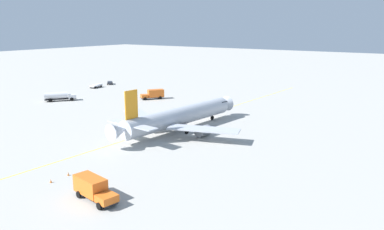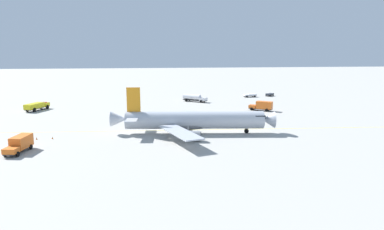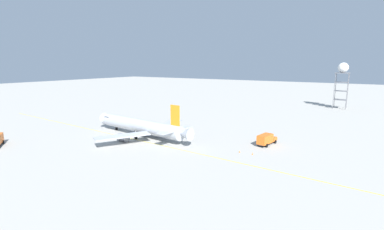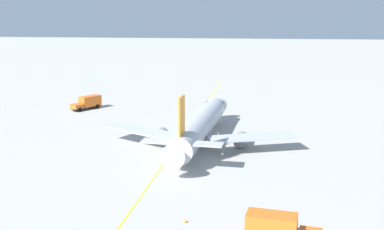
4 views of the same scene
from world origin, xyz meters
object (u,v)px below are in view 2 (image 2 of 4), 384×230
catering_truck_truck (20,144)px  catering_truck_truck_extra (262,106)px  fuel_tanker_truck (194,98)px  airliner_main (193,121)px  fire_tender_truck (37,106)px  pushback_tug_truck (250,95)px  safety_cone_mid (37,138)px  baggage_truck_truck (270,94)px  safety_cone_near (52,138)px

catering_truck_truck → catering_truck_truck_extra: (-62.42, -40.89, -0.00)m
fuel_tanker_truck → airliner_main: bearing=-61.2°
fire_tender_truck → pushback_tug_truck: (-79.13, -24.08, -0.72)m
catering_truck_truck → safety_cone_mid: (-0.25, -9.94, -1.38)m
safety_cone_mid → fuel_tanker_truck: bearing=-128.3°
catering_truck_truck_extra → safety_cone_mid: bearing=61.0°
airliner_main → baggage_truck_truck: airliner_main is taller
catering_truck_truck → catering_truck_truck_extra: size_ratio=1.06×
catering_truck_truck → fire_tender_truck: size_ratio=0.81×
fire_tender_truck → safety_cone_near: size_ratio=18.03×
safety_cone_near → safety_cone_mid: 3.39m
airliner_main → catering_truck_truck: size_ratio=4.90×
catering_truck_truck → safety_cone_near: bearing=169.9°
airliner_main → safety_cone_near: (32.12, 1.38, -2.81)m
airliner_main → fire_tender_truck: size_ratio=3.95×
airliner_main → pushback_tug_truck: bearing=68.7°
baggage_truck_truck → fuel_tanker_truck: bearing=-24.1°
baggage_truck_truck → catering_truck_truck_extra: size_ratio=0.58×
airliner_main → safety_cone_mid: 35.65m
catering_truck_truck → catering_truck_truck_extra: 74.62m
baggage_truck_truck → safety_cone_mid: 101.70m
pushback_tug_truck → safety_cone_near: bearing=36.2°
fire_tender_truck → fuel_tanker_truck: (-53.97, -13.44, 0.05)m
catering_truck_truck_extra → safety_cone_near: size_ratio=13.77×
fuel_tanker_truck → safety_cone_near: bearing=-89.6°
airliner_main → catering_truck_truck_extra: 39.74m
catering_truck_truck → safety_cone_near: size_ratio=14.54×
airliner_main → catering_truck_truck_extra: (-26.66, -29.43, -1.43)m
fuel_tanker_truck → fire_tender_truck: bearing=-129.5°
fuel_tanker_truck → safety_cone_mid: 68.69m
safety_cone_near → airliner_main: bearing=-177.5°
pushback_tug_truck → fuel_tanker_truck: fuel_tanker_truck is taller
catering_truck_truck → safety_cone_mid: catering_truck_truck is taller
pushback_tug_truck → safety_cone_near: 91.03m
airliner_main → safety_cone_mid: bearing=-171.7°
fuel_tanker_truck → catering_truck_truck_extra: (-19.59, 22.93, 0.07)m
airliner_main → safety_cone_near: 32.27m
fire_tender_truck → baggage_truck_truck: bearing=-50.7°
catering_truck_truck → baggage_truck_truck: (-77.19, -76.44, -0.94)m
fire_tender_truck → catering_truck_truck_extra: bearing=-74.5°
baggage_truck_truck → safety_cone_mid: size_ratio=7.99×
catering_truck_truck → catering_truck_truck_extra: same height
baggage_truck_truck → safety_cone_near: baggage_truck_truck is taller
airliner_main → safety_cone_mid: size_ratio=71.29×
fire_tender_truck → safety_cone_mid: 42.03m
safety_cone_near → safety_cone_mid: (3.39, 0.14, 0.00)m
fuel_tanker_truck → safety_cone_mid: bearing=-91.8°
catering_truck_truck → safety_cone_near: 10.80m
fuel_tanker_truck → safety_cone_mid: (42.58, 53.88, -1.31)m
pushback_tug_truck → baggage_truck_truck: pushback_tug_truck is taller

